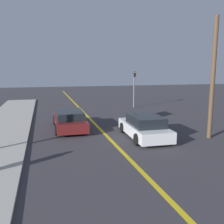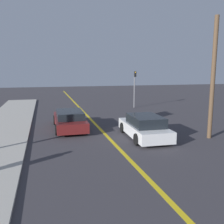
{
  "view_description": "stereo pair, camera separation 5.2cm",
  "coord_description": "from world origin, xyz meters",
  "px_view_note": "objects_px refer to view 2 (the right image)",
  "views": [
    {
      "loc": [
        -3.46,
        2.06,
        3.81
      ],
      "look_at": [
        0.23,
        15.41,
        1.46
      ],
      "focal_mm": 40.0,
      "sensor_mm": 36.0,
      "label": 1
    },
    {
      "loc": [
        -3.41,
        2.05,
        3.81
      ],
      "look_at": [
        0.23,
        15.41,
        1.46
      ],
      "focal_mm": 40.0,
      "sensor_mm": 36.0,
      "label": 2
    }
  ],
  "objects_px": {
    "car_near_right_lane": "(144,127)",
    "utility_pole": "(213,79)",
    "car_ahead_center": "(70,120)",
    "traffic_light": "(135,85)"
  },
  "relations": [
    {
      "from": "traffic_light",
      "to": "car_ahead_center",
      "type": "bearing_deg",
      "value": -133.75
    },
    {
      "from": "car_ahead_center",
      "to": "car_near_right_lane",
      "type": "bearing_deg",
      "value": -40.17
    },
    {
      "from": "car_near_right_lane",
      "to": "car_ahead_center",
      "type": "height_order",
      "value": "car_near_right_lane"
    },
    {
      "from": "car_near_right_lane",
      "to": "utility_pole",
      "type": "distance_m",
      "value": 4.56
    },
    {
      "from": "car_ahead_center",
      "to": "traffic_light",
      "type": "relative_size",
      "value": 1.3
    },
    {
      "from": "car_near_right_lane",
      "to": "utility_pole",
      "type": "height_order",
      "value": "utility_pole"
    },
    {
      "from": "car_ahead_center",
      "to": "traffic_light",
      "type": "distance_m",
      "value": 10.69
    },
    {
      "from": "car_ahead_center",
      "to": "traffic_light",
      "type": "xyz_separation_m",
      "value": [
        7.3,
        7.63,
        1.68
      ]
    },
    {
      "from": "car_ahead_center",
      "to": "utility_pole",
      "type": "bearing_deg",
      "value": -29.83
    },
    {
      "from": "car_ahead_center",
      "to": "traffic_light",
      "type": "bearing_deg",
      "value": 46.63
    }
  ]
}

